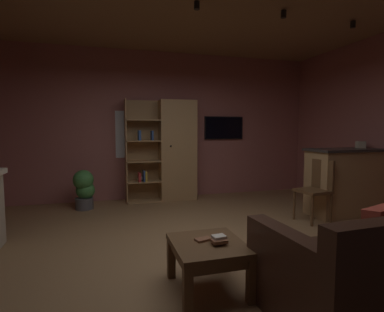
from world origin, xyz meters
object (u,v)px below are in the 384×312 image
at_px(dining_chair, 317,186).
at_px(wall_mounted_tv, 224,128).
at_px(potted_floor_plant, 84,188).
at_px(bookshelf_cabinet, 173,151).
at_px(table_book_2, 219,237).
at_px(coffee_table, 208,252).
at_px(table_book_0, 203,239).
at_px(table_book_1, 219,241).
at_px(tissue_box, 361,145).
at_px(leather_couch, 379,273).
at_px(kitchen_bar_counter, 350,181).

xyz_separation_m(dining_chair, wall_mounted_tv, (-0.62, 2.20, 0.88)).
bearing_deg(potted_floor_plant, bookshelf_cabinet, 10.85).
bearing_deg(table_book_2, dining_chair, 34.57).
xyz_separation_m(bookshelf_cabinet, coffee_table, (-0.44, -3.41, -0.63)).
bearing_deg(coffee_table, table_book_0, 114.22).
xyz_separation_m(table_book_1, potted_floor_plant, (-1.26, 3.17, -0.08)).
bearing_deg(tissue_box, potted_floor_plant, 161.79).
bearing_deg(leather_couch, dining_chair, 62.56).
height_order(table_book_1, potted_floor_plant, potted_floor_plant).
bearing_deg(dining_chair, table_book_2, -145.43).
xyz_separation_m(leather_couch, coffee_table, (-1.14, 0.65, 0.03)).
distance_m(bookshelf_cabinet, table_book_2, 3.51).
bearing_deg(table_book_2, kitchen_bar_counter, 29.41).
relative_size(bookshelf_cabinet, kitchen_bar_counter, 1.36).
relative_size(bookshelf_cabinet, coffee_table, 2.90).
bearing_deg(leather_couch, wall_mounted_tv, 83.96).
relative_size(kitchen_bar_counter, table_book_0, 10.23).
xyz_separation_m(kitchen_bar_counter, table_book_0, (-3.00, -1.53, -0.11)).
height_order(bookshelf_cabinet, wall_mounted_tv, bookshelf_cabinet).
height_order(table_book_2, potted_floor_plant, potted_floor_plant).
distance_m(kitchen_bar_counter, table_book_2, 3.33).
xyz_separation_m(kitchen_bar_counter, dining_chair, (-0.77, -0.16, -0.01)).
bearing_deg(coffee_table, wall_mounted_tv, 66.32).
bearing_deg(kitchen_bar_counter, tissue_box, 14.67).
relative_size(coffee_table, table_book_0, 4.81).
relative_size(bookshelf_cabinet, wall_mounted_tv, 2.29).
distance_m(tissue_box, potted_floor_plant, 4.70).
bearing_deg(bookshelf_cabinet, table_book_1, -96.05).
relative_size(tissue_box, leather_couch, 0.07).
xyz_separation_m(table_book_1, table_book_2, (0.01, 0.02, 0.02)).
bearing_deg(potted_floor_plant, leather_couch, -58.10).
height_order(kitchen_bar_counter, wall_mounted_tv, wall_mounted_tv).
bearing_deg(tissue_box, wall_mounted_tv, 129.41).
height_order(potted_floor_plant, wall_mounted_tv, wall_mounted_tv).
bearing_deg(table_book_0, tissue_box, 26.24).
height_order(table_book_2, dining_chair, dining_chair).
relative_size(kitchen_bar_counter, leather_couch, 0.84).
xyz_separation_m(coffee_table, dining_chair, (2.21, 1.43, 0.20)).
relative_size(bookshelf_cabinet, potted_floor_plant, 2.84).
height_order(dining_chair, potted_floor_plant, dining_chair).
height_order(table_book_1, table_book_2, table_book_2).
xyz_separation_m(table_book_2, potted_floor_plant, (-1.27, 3.14, -0.11)).
xyz_separation_m(kitchen_bar_counter, wall_mounted_tv, (-1.39, 2.03, 0.87)).
xyz_separation_m(tissue_box, table_book_1, (-3.14, -1.72, -0.68)).
height_order(table_book_0, table_book_2, table_book_2).
bearing_deg(leather_couch, bookshelf_cabinet, 99.76).
distance_m(bookshelf_cabinet, kitchen_bar_counter, 3.15).
distance_m(table_book_0, table_book_1, 0.16).
bearing_deg(bookshelf_cabinet, wall_mounted_tv, 10.38).
bearing_deg(kitchen_bar_counter, table_book_0, -152.94).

